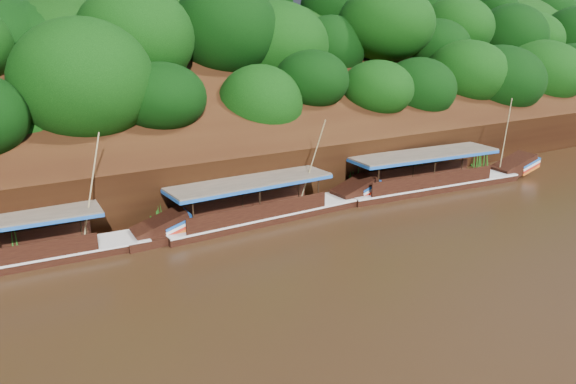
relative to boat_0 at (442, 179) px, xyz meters
name	(u,v)px	position (x,y,z in m)	size (l,w,h in m)	color
ground	(350,260)	(-13.28, -6.74, -0.60)	(160.00, 160.00, 0.00)	black
riverbank	(178,142)	(-13.29, 15.99, 1.28)	(120.00, 30.06, 19.40)	black
boat_0	(442,179)	(0.00, 0.00, 0.00)	(16.57, 3.73, 6.60)	black
boat_1	(274,209)	(-13.30, 0.62, -0.03)	(14.66, 2.84, 6.29)	black
boat_2	(28,252)	(-26.63, 1.16, -0.06)	(15.45, 3.13, 6.47)	black
reeds	(213,202)	(-16.26, 2.73, 0.32)	(49.48, 2.00, 2.27)	#226419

